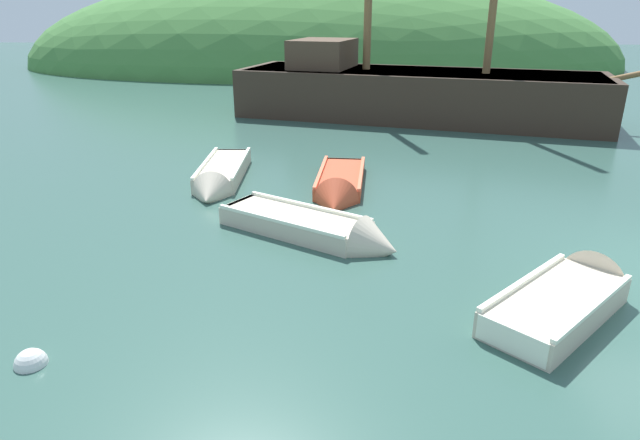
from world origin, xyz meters
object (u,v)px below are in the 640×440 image
Objects in this scene: rowboat_outer_left at (570,299)px; rowboat_outer_right at (339,188)px; rowboat_far at (220,178)px; sailing_ship at (413,101)px; rowboat_portside at (319,232)px; buoy_white at (31,364)px.

rowboat_outer_left reaches higher than rowboat_outer_right.
rowboat_outer_right is at bearing 77.39° from rowboat_outer_left.
rowboat_far reaches higher than rowboat_outer_right.
sailing_ship reaches higher than rowboat_outer_left.
rowboat_portside is 2.86m from rowboat_outer_right.
buoy_white is at bearing -96.32° from sailing_ship.
rowboat_portside is at bearing 51.61° from buoy_white.
rowboat_far is 7.61m from buoy_white.
rowboat_outer_right is (-2.68, -9.50, -0.60)m from sailing_ship.
buoy_white is (-3.36, -4.24, -0.12)m from rowboat_portside.
sailing_ship is at bearing 69.01° from buoy_white.
rowboat_portside is 0.97× the size of rowboat_far.
rowboat_outer_right is (0.32, 2.84, -0.04)m from rowboat_portside.
sailing_ship is at bearing 106.67° from rowboat_portside.
rowboat_portside is at bearing 101.31° from rowboat_outer_left.
sailing_ship is 12.71m from rowboat_portside.
rowboat_far is 9.59× the size of buoy_white.
rowboat_outer_right is 7.97m from buoy_white.
sailing_ship is 4.28× the size of rowboat_far.
rowboat_outer_left is at bearing 46.24° from rowboat_far.
rowboat_outer_right is at bearing 62.56° from buoy_white.
sailing_ship is 10.66m from rowboat_far.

